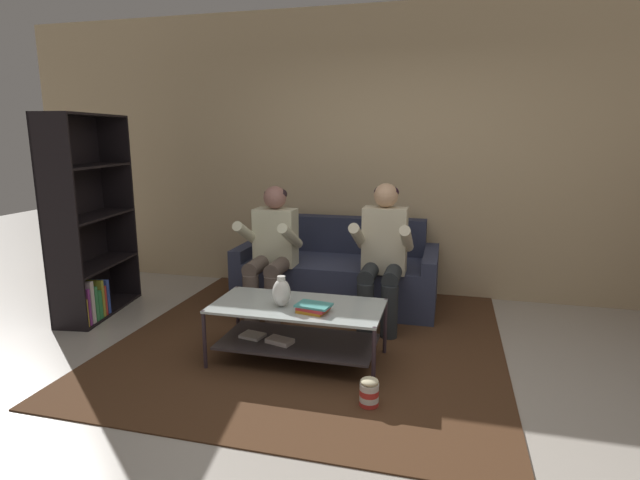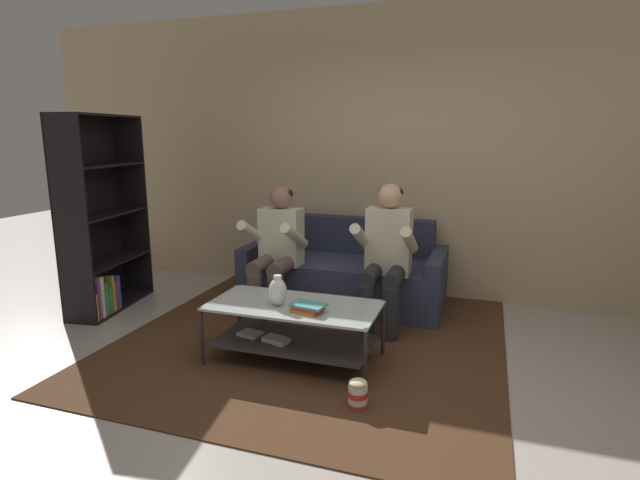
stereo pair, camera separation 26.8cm
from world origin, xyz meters
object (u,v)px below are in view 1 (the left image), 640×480
bookshelf (85,235)px  popcorn_tub (369,392)px  person_seated_left (272,246)px  coffee_table (296,324)px  person_seated_right (383,250)px  book_stack (313,308)px  vase (281,292)px  couch (338,274)px

bookshelf → popcorn_tub: bookshelf is taller
bookshelf → popcorn_tub: size_ratio=9.69×
person_seated_left → coffee_table: (0.51, -0.88, -0.36)m
popcorn_tub → person_seated_right: bearing=94.7°
coffee_table → book_stack: (0.16, -0.11, 0.17)m
book_stack → bookshelf: 2.41m
coffee_table → vase: 0.27m
coffee_table → person_seated_right: bearing=60.1°
couch → vase: 1.47m
person_seated_right → popcorn_tub: person_seated_right is taller
couch → vase: (-0.09, -1.45, 0.26)m
person_seated_left → popcorn_tub: (1.12, -1.37, -0.56)m
person_seated_right → vase: size_ratio=5.52×
vase → book_stack: size_ratio=0.87×
person_seated_right → book_stack: 1.08m
bookshelf → person_seated_left: bearing=13.3°
vase → book_stack: vase is taller
coffee_table → book_stack: size_ratio=4.78×
person_seated_right → book_stack: (-0.35, -1.00, -0.21)m
vase → book_stack: bearing=-12.9°
coffee_table → book_stack: 0.26m
couch → person_seated_right: 0.82m
coffee_table → popcorn_tub: bearing=-38.5°
person_seated_left → book_stack: person_seated_left is taller
couch → bookshelf: size_ratio=1.05×
book_stack → couch: bearing=96.0°
couch → coffee_table: size_ratio=1.56×
couch → coffee_table: 1.39m
person_seated_left → bookshelf: (-1.65, -0.39, 0.10)m
couch → person_seated_right: person_seated_right is taller
couch → book_stack: size_ratio=7.44×
person_seated_left → book_stack: size_ratio=4.61×
vase → couch: bearing=86.3°
couch → popcorn_tub: couch is taller
person_seated_left → person_seated_right: 1.01m
couch → popcorn_tub: (0.62, -1.88, -0.19)m
person_seated_right → coffee_table: (-0.51, -0.88, -0.38)m
vase → book_stack: (0.25, -0.06, -0.08)m
book_stack → popcorn_tub: (0.46, -0.38, -0.37)m
person_seated_right → vase: (-0.60, -0.94, -0.13)m
book_stack → bookshelf: size_ratio=0.14×
person_seated_left → vase: bearing=-66.1°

